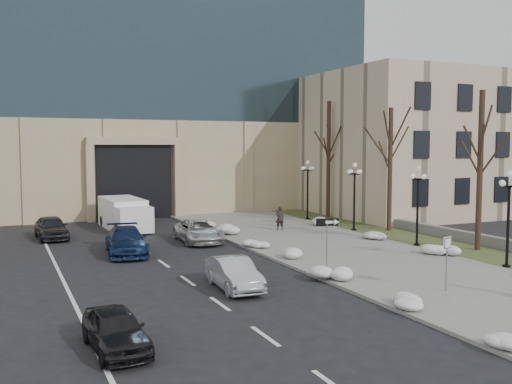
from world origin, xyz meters
TOP-DOWN VIEW (x-y plane):
  - ground at (0.00, 0.00)m, footprint 160.00×160.00m
  - sidewalk at (3.50, 14.00)m, footprint 9.00×40.00m
  - curb at (-1.00, 14.00)m, footprint 0.30×40.00m
  - grass_strip at (10.00, 14.00)m, footprint 4.00×40.00m
  - stone_wall at (12.00, 16.00)m, footprint 0.50×30.00m
  - office_tower at (-2.01, 43.58)m, footprint 40.00×24.70m
  - classical_building at (22.00, 27.98)m, footprint 22.00×18.12m
  - car_a at (-10.99, 2.68)m, footprint 1.68×3.73m
  - car_b at (-5.18, 7.82)m, footprint 1.59×4.04m
  - car_c at (-7.69, 17.29)m, footprint 2.60×5.26m
  - car_d at (-2.84, 19.36)m, footprint 2.56×5.06m
  - car_e at (-11.00, 24.37)m, footprint 2.00×4.43m
  - pedestrian at (3.64, 21.13)m, footprint 0.67×0.51m
  - box_truck at (-5.88, 26.76)m, footprint 2.66×6.91m
  - one_way_sign at (-0.74, 7.45)m, footprint 1.02×0.49m
  - keep_sign at (2.34, 3.65)m, footprint 0.49×0.17m
  - snow_clump_a at (-0.62, -1.89)m, footprint 1.10×1.60m
  - snow_clump_b at (-0.77, 2.42)m, footprint 1.10×1.60m
  - snow_clump_c at (-0.74, 7.29)m, footprint 1.10×1.60m
  - snow_clump_d at (-0.42, 11.95)m, footprint 1.10×1.60m
  - snow_clump_e at (-0.70, 15.54)m, footprint 1.10×1.60m
  - snow_clump_f at (-0.31, 20.91)m, footprint 1.10×1.60m
  - snow_clump_g at (-0.53, 24.64)m, footprint 1.10×1.60m
  - snow_clump_i at (7.49, 9.59)m, footprint 1.10×1.60m
  - snow_clump_j at (7.52, 15.40)m, footprint 1.10×1.60m
  - snow_clump_l at (7.17, 21.55)m, footprint 1.10×1.60m
  - lamppost_a at (8.30, 6.00)m, footprint 1.18×1.18m
  - lamppost_b at (8.30, 12.50)m, footprint 1.18×1.18m
  - lamppost_c at (8.30, 19.00)m, footprint 1.18×1.18m
  - lamppost_d at (8.30, 25.50)m, footprint 1.18×1.18m
  - tree_near at (10.50, 10.00)m, footprint 3.20×3.20m
  - tree_mid at (10.50, 18.00)m, footprint 3.20×3.20m
  - tree_far at (10.50, 26.00)m, footprint 3.20×3.20m

SIDE VIEW (x-z plane):
  - ground at x=0.00m, z-range 0.00..0.00m
  - grass_strip at x=10.00m, z-range 0.00..0.10m
  - sidewalk at x=3.50m, z-range 0.00..0.12m
  - curb at x=-1.00m, z-range 0.00..0.14m
  - snow_clump_a at x=-0.62m, z-range 0.12..0.48m
  - snow_clump_b at x=-0.77m, z-range 0.12..0.48m
  - snow_clump_c at x=-0.74m, z-range 0.12..0.48m
  - snow_clump_d at x=-0.42m, z-range 0.12..0.48m
  - snow_clump_e at x=-0.70m, z-range 0.12..0.48m
  - snow_clump_f at x=-0.31m, z-range 0.12..0.48m
  - snow_clump_g at x=-0.53m, z-range 0.12..0.48m
  - snow_clump_i at x=7.49m, z-range 0.12..0.48m
  - snow_clump_j at x=7.52m, z-range 0.12..0.48m
  - snow_clump_l at x=7.17m, z-range 0.12..0.48m
  - stone_wall at x=12.00m, z-range 0.00..0.70m
  - car_a at x=-10.99m, z-range 0.00..1.24m
  - car_b at x=-5.18m, z-range 0.00..1.31m
  - car_d at x=-2.84m, z-range 0.00..1.37m
  - car_c at x=-7.69m, z-range 0.00..1.47m
  - car_e at x=-11.00m, z-range 0.00..1.48m
  - pedestrian at x=3.64m, z-range 0.12..1.77m
  - box_truck at x=-5.88m, z-range -0.03..2.13m
  - keep_sign at x=2.34m, z-range 0.54..2.85m
  - one_way_sign at x=-0.74m, z-range 0.90..3.68m
  - lamppost_a at x=8.30m, z-range 0.69..5.45m
  - lamppost_b at x=8.30m, z-range 0.69..5.45m
  - lamppost_c at x=8.30m, z-range 0.69..5.45m
  - lamppost_d at x=8.30m, z-range 0.69..5.45m
  - tree_mid at x=10.50m, z-range 1.25..9.75m
  - tree_near at x=10.50m, z-range 1.33..10.33m
  - classical_building at x=22.00m, z-range 0.00..12.00m
  - tree_far at x=10.50m, z-range 1.40..10.90m
  - office_tower at x=-2.01m, z-range 0.49..36.49m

